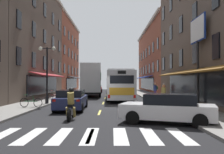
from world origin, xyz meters
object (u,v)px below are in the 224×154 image
Objects in this scene: transit_bus at (118,84)px; box_truck at (91,80)px; street_lamp_twin at (46,72)px; sedan_near at (167,108)px; motorcycle_rider at (70,106)px; pedestrian_near at (154,90)px; pedestrian_rear at (163,90)px; bicycle_near at (30,102)px; pedestrian_mid at (154,88)px; sedan_mid at (71,100)px; sedan_far at (95,89)px; billboard_sign at (197,39)px; pedestrian_far at (163,94)px; bicycle_mid at (54,96)px.

transit_bus is 1.50× the size of box_truck.
street_lamp_twin is at bearing -104.18° from box_truck.
motorcycle_rider is at bearing 166.64° from sedan_near.
transit_bus is at bearing 62.78° from pedestrian_near.
bicycle_near is at bearing -96.96° from pedestrian_rear.
pedestrian_near is at bearing -84.96° from pedestrian_mid.
sedan_near is 16.60m from pedestrian_rear.
pedestrian_rear is (8.81, 10.94, 0.27)m from sedan_mid.
transit_bus reaches higher than bicycle_near.
box_truck is 1.67× the size of sedan_near.
sedan_mid is at bearing -90.27° from sedan_far.
motorcycle_rider is (-8.39, -4.86, -4.39)m from billboard_sign.
pedestrian_near is at bearing 33.59° from street_lamp_twin.
street_lamp_twin is (-11.69, 2.59, -2.32)m from billboard_sign.
pedestrian_near is at bearing 42.46° from bicycle_near.
transit_bus is 15.35m from sedan_far.
pedestrian_mid is at bearing 68.39° from motorcycle_rider.
billboard_sign reaches higher than sedan_near.
box_truck is at bearing 89.36° from sedan_mid.
billboard_sign is 4.12× the size of pedestrian_far.
transit_bus reaches higher than pedestrian_rear.
motorcycle_rider is 21.64m from pedestrian_mid.
motorcycle_rider is 1.22× the size of bicycle_near.
billboard_sign is at bearing 153.34° from pedestrian_near.
billboard_sign is 10.65m from motorcycle_rider.
sedan_far is 16.07m from pedestrian_rear.
sedan_mid is 7.49m from pedestrian_far.
sedan_far is 24.27m from bicycle_near.
transit_bus reaches higher than sedan_mid.
motorcycle_rider is 5.83m from bicycle_near.
sedan_near is at bearing -82.60° from transit_bus.
pedestrian_mid is (7.97, 20.12, 0.35)m from motorcycle_rider.
sedan_near is at bearing 128.77° from pedestrian_far.
sedan_near is 4.93m from motorcycle_rider.
bicycle_mid is (-3.15, -16.45, -0.22)m from sedan_far.
pedestrian_far is at bearing -27.96° from bicycle_mid.
billboard_sign reaches higher than box_truck.
pedestrian_near is (7.50, -4.16, -1.11)m from box_truck.
motorcycle_rider is at bearing -96.98° from pedestrian_mid.
box_truck is 11.35m from street_lamp_twin.
billboard_sign is 3.16× the size of motorcycle_rider.
billboard_sign reaches higher than motorcycle_rider.
sedan_mid is 12.68m from pedestrian_near.
box_truck reaches higher than pedestrian_near.
bicycle_mid is at bearing 90.58° from bicycle_near.
sedan_far is (-5.36, 29.77, 0.01)m from sedan_near.
sedan_near reaches higher than bicycle_mid.
pedestrian_mid reaches higher than bicycle_near.
pedestrian_mid is 1.08× the size of pedestrian_rear.
motorcycle_rider reaches higher than sedan_near.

